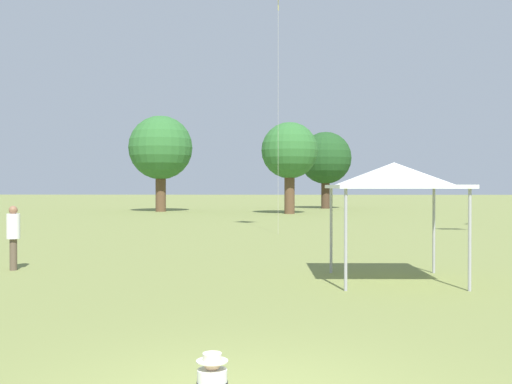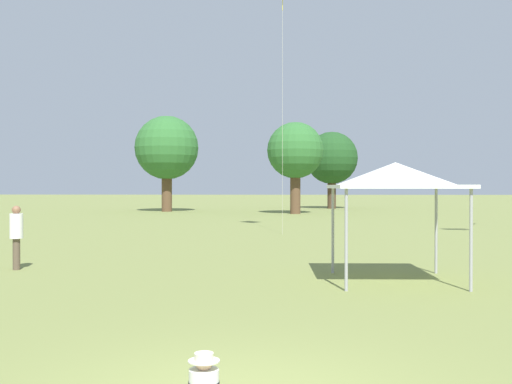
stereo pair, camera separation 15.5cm
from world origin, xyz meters
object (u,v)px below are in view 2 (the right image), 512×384
(person_standing_1, at_px, (16,231))
(distant_tree_1, at_px, (167,148))
(canopy_tent, at_px, (395,176))
(distant_tree_0, at_px, (332,158))
(distant_tree_2, at_px, (295,151))

(person_standing_1, distance_m, distant_tree_1, 36.63)
(person_standing_1, height_order, canopy_tent, canopy_tent)
(person_standing_1, relative_size, distant_tree_0, 0.22)
(distant_tree_0, relative_size, distant_tree_1, 0.91)
(person_standing_1, xyz_separation_m, distant_tree_1, (-3.26, 36.21, 4.49))
(person_standing_1, bearing_deg, distant_tree_0, 172.06)
(canopy_tent, relative_size, distant_tree_2, 0.41)
(canopy_tent, height_order, distant_tree_2, distant_tree_2)
(distant_tree_1, distance_m, distant_tree_2, 11.76)
(person_standing_1, distance_m, distant_tree_2, 33.55)
(canopy_tent, xyz_separation_m, distant_tree_0, (2.01, 45.40, 2.52))
(distant_tree_0, distance_m, distant_tree_2, 12.17)
(distant_tree_0, relative_size, distant_tree_2, 1.04)
(distant_tree_0, bearing_deg, person_standing_1, -104.82)
(person_standing_1, distance_m, distant_tree_0, 45.63)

